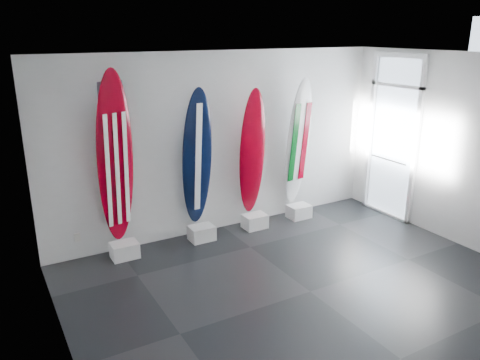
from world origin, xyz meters
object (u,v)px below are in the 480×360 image
surfboard_navy (197,158)px  surfboard_italy (298,142)px  surfboard_usa (115,159)px  surfboard_swiss (252,153)px

surfboard_navy → surfboard_italy: (1.97, 0.00, 0.03)m
surfboard_italy → surfboard_usa: bearing=173.8°
surfboard_swiss → surfboard_italy: bearing=-0.9°
surfboard_usa → surfboard_swiss: surfboard_usa is taller
surfboard_usa → surfboard_swiss: size_ratio=1.18×
surfboard_usa → surfboard_italy: size_ratio=1.11×
surfboard_swiss → surfboard_usa: bearing=179.1°
surfboard_navy → surfboard_italy: size_ratio=0.97×
surfboard_usa → surfboard_swiss: 2.31m
surfboard_usa → surfboard_navy: size_ratio=1.14×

